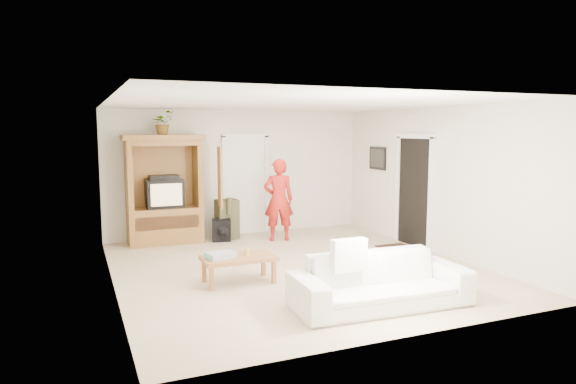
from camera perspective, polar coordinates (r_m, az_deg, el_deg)
name	(u,v)px	position (r m, az deg, el deg)	size (l,w,h in m)	color
floor	(295,268)	(8.30, 0.77, -8.41)	(6.00, 6.00, 0.00)	tan
ceiling	(295,103)	(8.02, 0.80, 9.81)	(6.00, 6.00, 0.00)	white
wall_back	(238,173)	(10.86, -5.56, 2.16)	(5.50, 5.50, 0.00)	silver
wall_front	(411,217)	(5.46, 13.46, -2.71)	(5.50, 5.50, 0.00)	silver
wall_left	(111,196)	(7.41, -19.12, -0.41)	(6.00, 6.00, 0.00)	silver
wall_right	(437,181)	(9.49, 16.19, 1.23)	(6.00, 6.00, 0.00)	silver
armoire	(166,197)	(10.21, -13.44, -0.50)	(1.82, 1.14, 2.10)	#915C2D
door_back	(246,186)	(10.90, -4.74, 0.71)	(0.85, 0.05, 2.04)	white
doorway_right	(414,192)	(9.97, 13.87, -0.05)	(0.05, 0.90, 2.04)	black
framed_picture	(378,158)	(10.99, 9.93, 3.72)	(0.03, 0.60, 0.48)	black
doormat	(394,247)	(9.90, 11.71, -5.97)	(0.60, 0.40, 0.02)	#382316
plant	(163,123)	(10.10, -13.77, 7.48)	(0.41, 0.36, 0.46)	#4C7238
man	(279,200)	(10.17, -1.05, -0.88)	(0.59, 0.39, 1.63)	#B31E17
sofa	(380,281)	(6.58, 10.24, -9.71)	(2.23, 0.87, 0.65)	white
coffee_table	(239,260)	(7.47, -5.50, -7.49)	(1.05, 0.57, 0.39)	brown
towel	(221,255)	(7.38, -7.50, -6.98)	(0.38, 0.28, 0.08)	#F35184
candle	(247,251)	(7.53, -4.58, -6.57)	(0.08, 0.08, 0.10)	tan
backpack_black	(222,231)	(10.22, -7.39, -4.28)	(0.35, 0.21, 0.44)	black
backpack_olive	(227,219)	(10.41, -6.80, -3.04)	(0.42, 0.31, 0.81)	#47442B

